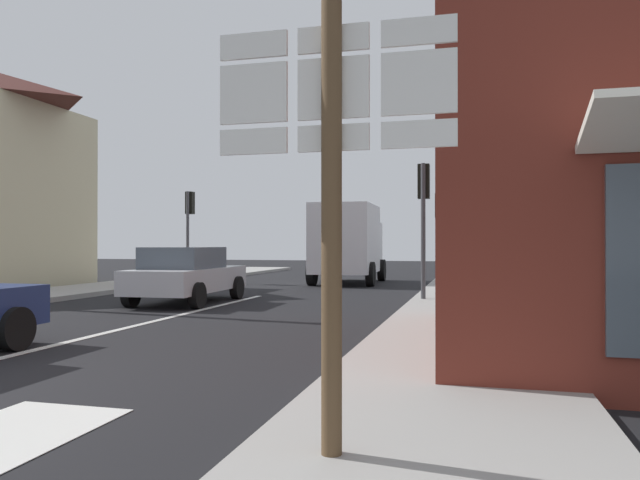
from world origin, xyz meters
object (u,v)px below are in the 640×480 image
Objects in this scene: delivery_truck at (348,241)px; route_sign_post at (332,178)px; traffic_light_far_right at (439,217)px; traffic_light_near_right at (424,200)px; traffic_light_far_left at (189,215)px; sedan_far at (187,274)px.

route_sign_post reaches higher than delivery_truck.
traffic_light_far_right reaches higher than route_sign_post.
traffic_light_near_right is 11.69m from traffic_light_far_left.
route_sign_post is at bearing -88.23° from traffic_light_near_right.
route_sign_post reaches higher than sedan_far.
traffic_light_far_left is (-6.30, -1.04, 1.06)m from delivery_truck.
sedan_far is 6.51m from traffic_light_near_right.
traffic_light_far_left is at bearing 116.25° from sedan_far.
traffic_light_near_right reaches higher than delivery_truck.
delivery_truck is 3.68m from traffic_light_far_right.
traffic_light_far_left reaches higher than traffic_light_near_right.
sedan_far is 1.24× the size of traffic_light_far_right.
traffic_light_near_right is at bearing 13.07° from sedan_far.
delivery_truck is (2.50, 8.74, 0.89)m from sedan_far.
traffic_light_far_left is (-9.85, -0.63, 0.17)m from traffic_light_far_right.
sedan_far is at bearing -105.99° from delivery_truck.
sedan_far is at bearing 121.46° from route_sign_post.
sedan_far is 8.81m from traffic_light_far_left.
traffic_light_far_right is at bearing 91.12° from route_sign_post.
traffic_light_far_right is at bearing 53.99° from sedan_far.
route_sign_post is 18.84m from traffic_light_far_right.
route_sign_post is at bearing -58.54° from sedan_far.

